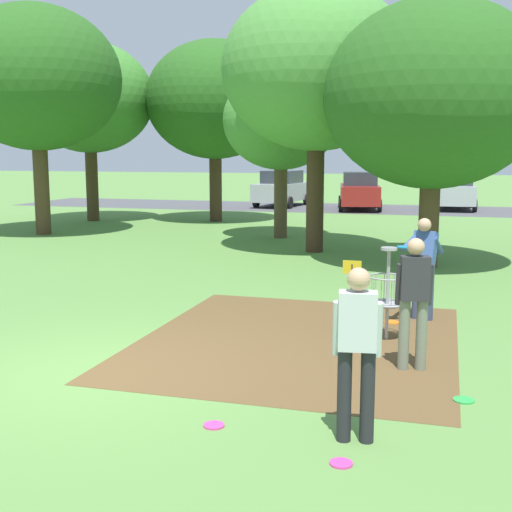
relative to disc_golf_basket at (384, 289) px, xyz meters
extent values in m
plane|color=#5B8942|center=(-3.37, -2.68, -0.75)|extent=(160.00, 160.00, 0.00)
cube|color=brown|center=(-1.20, -0.44, -0.75)|extent=(4.57, 5.36, 0.01)
cylinder|color=#9E9EA3|center=(0.06, -0.01, -0.08)|extent=(0.05, 0.05, 1.35)
cylinder|color=#9E9EA3|center=(0.06, -0.01, 0.62)|extent=(0.24, 0.24, 0.04)
torus|color=#9E9EA3|center=(0.06, -0.01, 0.20)|extent=(0.58, 0.58, 0.02)
torus|color=#9E9EA3|center=(0.06, -0.01, -0.20)|extent=(0.55, 0.55, 0.03)
cylinder|color=#9E9EA3|center=(0.06, -0.01, -0.22)|extent=(0.48, 0.48, 0.02)
cylinder|color=gray|center=(0.30, -0.01, 0.00)|extent=(0.01, 0.01, 0.40)
cylinder|color=gray|center=(0.25, 0.13, 0.00)|extent=(0.01, 0.01, 0.40)
cylinder|color=gray|center=(0.13, 0.22, 0.00)|extent=(0.01, 0.01, 0.40)
cylinder|color=gray|center=(-0.01, 0.22, 0.00)|extent=(0.01, 0.01, 0.40)
cylinder|color=gray|center=(-0.13, 0.13, 0.00)|extent=(0.01, 0.01, 0.40)
cylinder|color=gray|center=(-0.18, -0.01, 0.00)|extent=(0.01, 0.01, 0.40)
cylinder|color=gray|center=(-0.13, -0.15, 0.00)|extent=(0.01, 0.01, 0.40)
cylinder|color=gray|center=(-0.01, -0.24, 0.00)|extent=(0.01, 0.01, 0.40)
cylinder|color=gray|center=(0.13, -0.24, 0.00)|extent=(0.01, 0.01, 0.40)
cylinder|color=gray|center=(0.25, -0.15, 0.00)|extent=(0.01, 0.01, 0.40)
cylinder|color=#4C3823|center=(-0.49, 0.09, -0.20)|extent=(0.04, 0.04, 1.10)
cube|color=gold|center=(-0.49, 0.09, 0.30)|extent=(0.28, 0.03, 0.20)
cylinder|color=#384260|center=(0.63, 1.33, -0.29)|extent=(0.14, 0.14, 0.92)
cylinder|color=#384260|center=(0.42, 1.39, -0.29)|extent=(0.14, 0.14, 0.92)
cube|color=#385693|center=(0.52, 1.36, 0.45)|extent=(0.45, 0.46, 0.60)
sphere|color=tan|center=(0.51, 1.30, 0.85)|extent=(0.22, 0.22, 0.22)
cylinder|color=#385693|center=(0.29, 1.11, 0.56)|extent=(0.24, 0.59, 0.21)
cylinder|color=#1E93DB|center=(0.22, 0.84, 0.53)|extent=(0.22, 0.22, 0.02)
cylinder|color=#385693|center=(0.73, 1.49, 0.49)|extent=(0.21, 0.48, 0.37)
cylinder|color=#232328|center=(-0.02, -3.74, -0.29)|extent=(0.14, 0.14, 0.92)
cylinder|color=#232328|center=(0.20, -3.71, -0.29)|extent=(0.14, 0.14, 0.92)
cube|color=silver|center=(0.09, -3.73, 0.45)|extent=(0.39, 0.27, 0.56)
sphere|color=tan|center=(0.09, -3.73, 0.85)|extent=(0.22, 0.22, 0.22)
cylinder|color=silver|center=(-0.10, -3.73, 0.36)|extent=(0.11, 0.18, 0.55)
cylinder|color=silver|center=(0.28, -3.68, 0.36)|extent=(0.11, 0.18, 0.55)
cylinder|color=orange|center=(0.07, -3.55, 0.22)|extent=(0.22, 0.22, 0.02)
cylinder|color=slate|center=(0.39, -1.38, -0.29)|extent=(0.14, 0.14, 0.92)
cylinder|color=slate|center=(0.61, -1.34, -0.29)|extent=(0.14, 0.14, 0.92)
cube|color=#2D2D33|center=(0.50, -1.36, 0.45)|extent=(0.40, 0.29, 0.56)
sphere|color=tan|center=(0.50, -1.36, 0.85)|extent=(0.22, 0.22, 0.22)
cylinder|color=#2D2D33|center=(0.31, -1.38, 0.36)|extent=(0.12, 0.18, 0.55)
cylinder|color=#2D2D33|center=(0.68, -1.30, 0.36)|extent=(0.12, 0.18, 0.55)
cylinder|color=gold|center=(0.46, -1.18, 0.22)|extent=(0.22, 0.22, 0.02)
cylinder|color=#E53D99|center=(0.04, -4.25, -0.74)|extent=(0.21, 0.21, 0.02)
cylinder|color=#E53D99|center=(-1.34, -3.77, -0.74)|extent=(0.22, 0.22, 0.02)
cylinder|color=green|center=(1.13, -2.33, -0.74)|extent=(0.24, 0.24, 0.02)
cylinder|color=orange|center=(0.06, 0.99, -0.74)|extent=(0.25, 0.25, 0.02)
cylinder|color=brown|center=(-4.38, 11.21, 0.44)|extent=(0.43, 0.43, 2.39)
ellipsoid|color=#4C8E3D|center=(-4.38, 11.21, 3.04)|extent=(3.73, 3.73, 3.17)
cylinder|color=#4C3823|center=(-13.07, 14.42, 0.75)|extent=(0.49, 0.49, 3.00)
ellipsoid|color=#428433|center=(-13.07, 14.42, 4.18)|extent=(5.15, 5.15, 4.38)
cylinder|color=#4C3823|center=(0.43, 6.80, 0.32)|extent=(0.49, 0.49, 2.16)
ellipsoid|color=#285B1E|center=(0.43, 6.80, 3.36)|extent=(5.22, 5.22, 4.44)
cylinder|color=#422D1E|center=(-8.17, 15.60, 0.63)|extent=(0.50, 0.50, 2.78)
ellipsoid|color=#285B1E|center=(-8.17, 15.60, 4.07)|extent=(5.46, 5.46, 4.64)
cylinder|color=#422D1E|center=(-2.71, 8.46, 0.78)|extent=(0.49, 0.49, 3.06)
ellipsoid|color=#4C8E3D|center=(-2.71, 8.46, 4.25)|extent=(5.18, 5.18, 4.40)
cylinder|color=#4C3823|center=(-12.38, 9.87, 0.80)|extent=(0.50, 0.50, 3.10)
ellipsoid|color=#285B1E|center=(-12.38, 9.87, 4.44)|extent=(5.59, 5.59, 4.75)
cube|color=#4C4C51|center=(-3.37, 23.40, -0.75)|extent=(36.00, 6.00, 0.01)
cube|color=#B2B7BC|center=(-7.43, 23.77, 0.00)|extent=(2.29, 4.39, 0.90)
cube|color=#2D333D|center=(-7.43, 23.77, 0.77)|extent=(1.83, 2.36, 0.64)
cylinder|color=black|center=(-8.17, 25.17, -0.45)|extent=(0.25, 0.62, 0.60)
cylinder|color=black|center=(-6.38, 24.96, -0.45)|extent=(0.25, 0.62, 0.60)
cylinder|color=black|center=(-8.48, 22.59, -0.45)|extent=(0.25, 0.62, 0.60)
cylinder|color=black|center=(-6.70, 22.37, -0.45)|extent=(0.25, 0.62, 0.60)
cube|color=maroon|center=(-3.30, 22.76, 0.00)|extent=(2.48, 4.44, 0.90)
cube|color=#2D333D|center=(-3.30, 22.76, 0.77)|extent=(1.93, 2.42, 0.64)
cylinder|color=black|center=(-4.41, 23.89, -0.45)|extent=(0.28, 0.62, 0.60)
cylinder|color=black|center=(-2.63, 24.19, -0.45)|extent=(0.28, 0.62, 0.60)
cylinder|color=black|center=(-3.97, 21.32, -0.45)|extent=(0.28, 0.62, 0.60)
cylinder|color=black|center=(-2.20, 21.62, -0.45)|extent=(0.28, 0.62, 0.60)
cube|color=#B2B7BC|center=(1.11, 24.18, 0.00)|extent=(2.02, 4.29, 0.90)
cube|color=#2D333D|center=(1.11, 24.18, 0.77)|extent=(1.70, 2.27, 0.64)
cylinder|color=black|center=(0.14, 25.44, -0.45)|extent=(0.21, 0.61, 0.60)
cylinder|color=black|center=(1.94, 25.53, -0.45)|extent=(0.21, 0.61, 0.60)
cylinder|color=black|center=(0.28, 22.84, -0.45)|extent=(0.21, 0.61, 0.60)
cylinder|color=black|center=(2.08, 22.93, -0.45)|extent=(0.21, 0.61, 0.60)
camera|label=1|loc=(0.86, -9.87, 2.02)|focal=46.81mm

